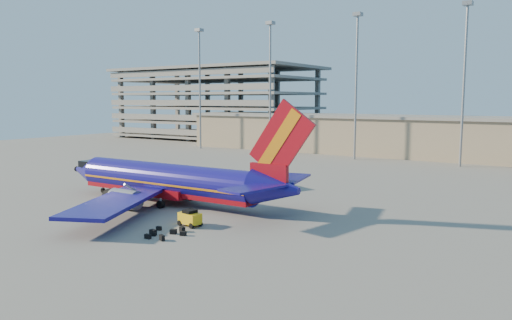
# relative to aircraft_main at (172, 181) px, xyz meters

# --- Properties ---
(ground) EXTENTS (220.00, 220.00, 0.00)m
(ground) POSITION_rel_aircraft_main_xyz_m (5.69, 5.94, -2.55)
(ground) COLOR slate
(ground) RESTS_ON ground
(terminal_building) EXTENTS (122.00, 16.00, 8.50)m
(terminal_building) POSITION_rel_aircraft_main_xyz_m (15.69, 63.94, 1.77)
(terminal_building) COLOR gray
(terminal_building) RESTS_ON ground
(parking_garage) EXTENTS (62.00, 32.00, 21.40)m
(parking_garage) POSITION_rel_aircraft_main_xyz_m (-56.31, 79.99, 9.18)
(parking_garage) COLOR slate
(parking_garage) RESTS_ON ground
(light_mast_row) EXTENTS (101.60, 1.60, 28.65)m
(light_mast_row) POSITION_rel_aircraft_main_xyz_m (10.69, 51.94, 15.00)
(light_mast_row) COLOR gray
(light_mast_row) RESTS_ON ground
(aircraft_main) EXTENTS (35.23, 33.93, 11.94)m
(aircraft_main) POSITION_rel_aircraft_main_xyz_m (0.00, 0.00, 0.00)
(aircraft_main) COLOR navy
(aircraft_main) RESTS_ON ground
(baggage_tug) EXTENTS (2.30, 1.57, 1.55)m
(baggage_tug) POSITION_rel_aircraft_main_xyz_m (8.58, -6.78, -1.74)
(baggage_tug) COLOR yellow
(baggage_tug) RESTS_ON ground
(luggage_pile) EXTENTS (3.62, 3.75, 0.50)m
(luggage_pile) POSITION_rel_aircraft_main_xyz_m (8.87, -10.49, -2.33)
(luggage_pile) COLOR black
(luggage_pile) RESTS_ON ground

